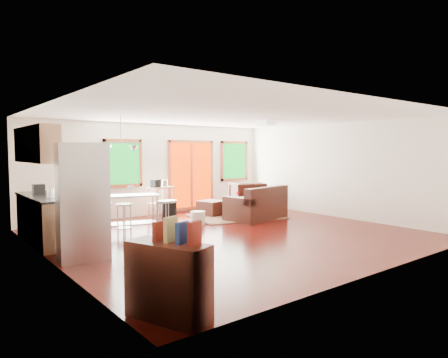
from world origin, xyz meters
TOP-DOWN VIEW (x-y plane):
  - floor at (0.00, 0.00)m, footprint 7.50×7.00m
  - ceiling at (0.00, 0.00)m, footprint 7.50×7.00m
  - back_wall at (0.00, 3.51)m, footprint 7.50×0.02m
  - left_wall at (-3.76, 0.00)m, footprint 0.02×7.00m
  - right_wall at (3.76, 0.00)m, footprint 0.02×7.00m
  - front_wall at (0.00, -3.51)m, footprint 7.50×0.02m
  - window_left at (-1.00, 3.46)m, footprint 1.10×0.05m
  - french_doors at (1.20, 3.46)m, footprint 1.60×0.05m
  - window_right at (2.90, 3.46)m, footprint 1.10×0.05m
  - rug at (1.55, 1.76)m, footprint 2.70×2.28m
  - loveseat at (1.74, 1.09)m, footprint 1.80×1.22m
  - coffee_table at (1.74, 1.92)m, footprint 1.07×0.78m
  - armchair at (2.65, 2.54)m, footprint 1.19×1.16m
  - ottoman at (1.16, 2.36)m, footprint 0.75×0.75m
  - pouf at (0.08, 1.47)m, footprint 0.41×0.41m
  - vase at (1.74, 1.90)m, footprint 0.18×0.19m
  - book at (1.96, 1.88)m, footprint 0.21×0.11m
  - cabinets at (-3.49, 1.70)m, footprint 0.64×2.24m
  - refrigerator at (-3.24, 0.03)m, footprint 0.90×0.88m
  - island at (-1.80, 1.46)m, footprint 1.46×0.88m
  - cup at (-1.66, 1.57)m, footprint 0.16×0.14m
  - bar_stool_a at (-2.50, 1.10)m, footprint 0.40×0.40m
  - bar_stool_b at (-2.04, 1.07)m, footprint 0.42×0.42m
  - bar_stool_c at (-1.21, 0.92)m, footprint 0.42×0.42m
  - trash_can at (-0.74, 1.46)m, footprint 0.44×0.44m
  - kitchen_cart at (-0.15, 2.99)m, footprint 0.79×0.63m
  - bookshelf at (-3.35, -3.03)m, footprint 0.68×1.02m
  - ceiling_flush at (1.60, 0.60)m, footprint 0.35×0.35m
  - pendant_light at (-1.90, 1.50)m, footprint 0.80×0.18m

SIDE VIEW (x-z plane):
  - floor at x=0.00m, z-range -0.02..0.00m
  - rug at x=1.55m, z-range 0.00..0.02m
  - pouf at x=0.08m, z-range 0.00..0.32m
  - ottoman at x=1.16m, z-range 0.00..0.42m
  - coffee_table at x=1.74m, z-range 0.14..0.52m
  - trash_can at x=-0.74m, z-range 0.00..0.67m
  - loveseat at x=1.74m, z-range -0.09..0.79m
  - bookshelf at x=-3.35m, z-range -0.12..1.00m
  - armchair at x=2.65m, z-range 0.00..0.96m
  - vase at x=1.74m, z-range 0.36..0.64m
  - bar_stool_b at x=-2.04m, z-range 0.18..0.91m
  - book at x=1.96m, z-range 0.40..0.69m
  - bar_stool_c at x=-1.21m, z-range 0.18..0.92m
  - bar_stool_a at x=-2.50m, z-range 0.19..0.98m
  - island at x=-1.80m, z-range 0.16..1.02m
  - kitchen_cart at x=-0.15m, z-range 0.19..1.25m
  - cabinets at x=-3.49m, z-range -0.22..2.08m
  - refrigerator at x=-3.24m, z-range 0.00..1.96m
  - cup at x=-1.66m, z-range 0.95..1.09m
  - french_doors at x=1.20m, z-range 0.05..2.15m
  - back_wall at x=0.00m, z-range 0.00..2.60m
  - left_wall at x=-3.76m, z-range 0.00..2.60m
  - right_wall at x=3.76m, z-range 0.00..2.60m
  - front_wall at x=0.00m, z-range 0.00..2.60m
  - window_left at x=-1.00m, z-range 0.85..2.15m
  - window_right at x=2.90m, z-range 0.85..2.15m
  - pendant_light at x=-1.90m, z-range 1.50..2.29m
  - ceiling_flush at x=1.60m, z-range 2.47..2.59m
  - ceiling at x=0.00m, z-range 2.60..2.62m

